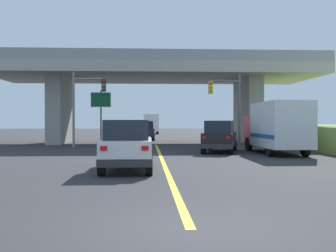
# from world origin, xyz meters

# --- Properties ---
(ground) EXTENTS (160.00, 160.00, 0.00)m
(ground) POSITION_xyz_m (0.00, 30.20, 0.00)
(ground) COLOR #2B2B2D
(overpass_bridge) EXTENTS (28.91, 10.60, 7.74)m
(overpass_bridge) POSITION_xyz_m (0.00, 30.20, 5.55)
(overpass_bridge) COLOR #A8A59E
(overpass_bridge) RESTS_ON ground
(lane_divider_stripe) EXTENTS (0.20, 27.18, 0.01)m
(lane_divider_stripe) POSITION_xyz_m (0.00, 13.59, 0.00)
(lane_divider_stripe) COLOR yellow
(lane_divider_stripe) RESTS_ON ground
(suv_lead) EXTENTS (1.97, 4.62, 2.02)m
(suv_lead) POSITION_xyz_m (-1.57, 9.09, 1.01)
(suv_lead) COLOR silver
(suv_lead) RESTS_ON ground
(suv_crossing) EXTENTS (3.08, 5.10, 2.02)m
(suv_crossing) POSITION_xyz_m (3.90, 18.57, 1.01)
(suv_crossing) COLOR black
(suv_crossing) RESTS_ON ground
(box_truck) EXTENTS (2.33, 7.08, 3.12)m
(box_truck) POSITION_xyz_m (7.12, 17.08, 1.64)
(box_truck) COLOR red
(box_truck) RESTS_ON ground
(sedan_oncoming) EXTENTS (1.93, 4.42, 2.02)m
(sedan_oncoming) POSITION_xyz_m (-0.93, 35.67, 1.01)
(sedan_oncoming) COLOR navy
(sedan_oncoming) RESTS_ON ground
(traffic_signal_nearside) EXTENTS (2.46, 0.36, 5.54)m
(traffic_signal_nearside) POSITION_xyz_m (5.48, 23.36, 3.55)
(traffic_signal_nearside) COLOR #56595E
(traffic_signal_nearside) RESTS_ON ground
(traffic_signal_farside) EXTENTS (2.50, 0.36, 5.68)m
(traffic_signal_farside) POSITION_xyz_m (-5.47, 23.54, 3.64)
(traffic_signal_farside) COLOR slate
(traffic_signal_farside) RESTS_ON ground
(highway_sign) EXTENTS (1.73, 0.17, 4.65)m
(highway_sign) POSITION_xyz_m (-4.74, 28.10, 3.44)
(highway_sign) COLOR slate
(highway_sign) RESTS_ON ground
(semi_truck_distant) EXTENTS (2.33, 6.45, 3.11)m
(semi_truck_distant) POSITION_xyz_m (-0.06, 58.11, 1.62)
(semi_truck_distant) COLOR silver
(semi_truck_distant) RESTS_ON ground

